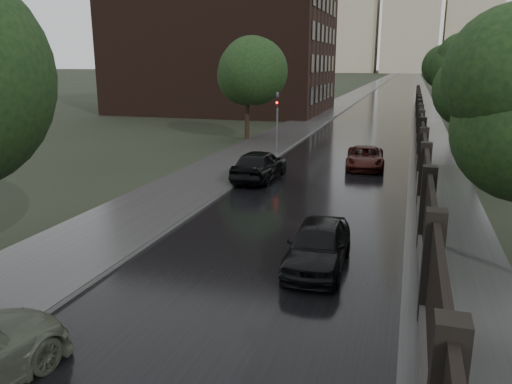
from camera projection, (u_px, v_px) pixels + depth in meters
name	position (u px, v px, depth m)	size (l,w,h in m)	color
road	(403.00, 79.00, 183.95)	(8.00, 420.00, 0.02)	black
sidewalk_left	(386.00, 78.00, 185.65)	(4.00, 420.00, 0.16)	#2D2D2D
verge_right	(418.00, 79.00, 182.38)	(3.00, 420.00, 0.08)	#2D2D2D
fence_right	(420.00, 131.00, 36.30)	(0.45, 75.72, 2.70)	#383533
tree_left_far	(247.00, 71.00, 36.98)	(4.25, 4.25, 7.39)	black
tree_right_b	(488.00, 80.00, 25.22)	(4.08, 4.08, 7.01)	black
tree_right_c	(459.00, 73.00, 41.87)	(4.08, 4.08, 7.01)	black
traffic_light	(277.00, 118.00, 32.01)	(0.16, 0.32, 4.00)	#59595E
brick_building	(224.00, 26.00, 58.98)	(24.00, 18.00, 20.00)	black
stalinist_tower	(412.00, 2.00, 276.00)	(92.00, 30.00, 159.00)	tan
hatchback_left	(260.00, 165.00, 25.36)	(1.86, 4.61, 1.57)	black
car_right_near	(318.00, 245.00, 14.47)	(1.64, 4.07, 1.39)	black
car_right_far	(365.00, 158.00, 28.16)	(2.05, 4.44, 1.23)	black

